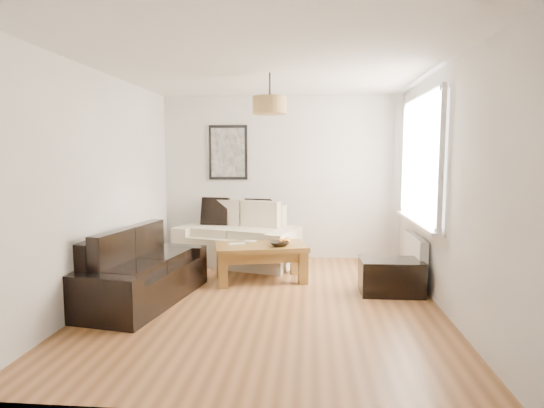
# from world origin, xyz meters

# --- Properties ---
(floor) EXTENTS (4.50, 4.50, 0.00)m
(floor) POSITION_xyz_m (0.00, 0.00, 0.00)
(floor) COLOR brown
(floor) RESTS_ON ground
(ceiling) EXTENTS (3.80, 4.50, 0.00)m
(ceiling) POSITION_xyz_m (0.00, 0.00, 2.60)
(ceiling) COLOR white
(ceiling) RESTS_ON floor
(wall_back) EXTENTS (3.80, 0.04, 2.60)m
(wall_back) POSITION_xyz_m (0.00, 2.25, 1.30)
(wall_back) COLOR silver
(wall_back) RESTS_ON floor
(wall_front) EXTENTS (3.80, 0.04, 2.60)m
(wall_front) POSITION_xyz_m (0.00, -2.25, 1.30)
(wall_front) COLOR silver
(wall_front) RESTS_ON floor
(wall_left) EXTENTS (0.04, 4.50, 2.60)m
(wall_left) POSITION_xyz_m (-1.90, 0.00, 1.30)
(wall_left) COLOR silver
(wall_left) RESTS_ON floor
(wall_right) EXTENTS (0.04, 4.50, 2.60)m
(wall_right) POSITION_xyz_m (1.90, 0.00, 1.30)
(wall_right) COLOR silver
(wall_right) RESTS_ON floor
(window_bay) EXTENTS (0.14, 1.90, 1.60)m
(window_bay) POSITION_xyz_m (1.86, 0.80, 1.60)
(window_bay) COLOR white
(window_bay) RESTS_ON wall_right
(radiator) EXTENTS (0.10, 0.90, 0.52)m
(radiator) POSITION_xyz_m (1.82, 0.80, 0.38)
(radiator) COLOR white
(radiator) RESTS_ON wall_right
(poster) EXTENTS (0.62, 0.04, 0.87)m
(poster) POSITION_xyz_m (-0.85, 2.22, 1.70)
(poster) COLOR black
(poster) RESTS_ON wall_back
(pendant_shade) EXTENTS (0.40, 0.40, 0.20)m
(pendant_shade) POSITION_xyz_m (0.00, 0.30, 2.23)
(pendant_shade) COLOR tan
(pendant_shade) RESTS_ON ceiling
(loveseat_cream) EXTENTS (1.98, 1.44, 0.88)m
(loveseat_cream) POSITION_xyz_m (-0.63, 1.78, 0.44)
(loveseat_cream) COLOR beige
(loveseat_cream) RESTS_ON floor
(sofa_leather) EXTENTS (1.14, 1.87, 0.76)m
(sofa_leather) POSITION_xyz_m (-1.43, -0.10, 0.38)
(sofa_leather) COLOR black
(sofa_leather) RESTS_ON floor
(coffee_table) EXTENTS (1.30, 0.92, 0.48)m
(coffee_table) POSITION_xyz_m (-0.17, 0.84, 0.24)
(coffee_table) COLOR brown
(coffee_table) RESTS_ON floor
(ottoman) EXTENTS (0.74, 0.48, 0.42)m
(ottoman) POSITION_xyz_m (1.45, 0.40, 0.21)
(ottoman) COLOR black
(ottoman) RESTS_ON floor
(cushion_left) EXTENTS (0.45, 0.19, 0.43)m
(cushion_left) POSITION_xyz_m (-1.02, 2.00, 0.77)
(cushion_left) COLOR black
(cushion_left) RESTS_ON loveseat_cream
(cushion_right) EXTENTS (0.44, 0.20, 0.42)m
(cushion_right) POSITION_xyz_m (-0.35, 2.00, 0.76)
(cushion_right) COLOR black
(cushion_right) RESTS_ON loveseat_cream
(fruit_bowl) EXTENTS (0.33, 0.33, 0.06)m
(fruit_bowl) POSITION_xyz_m (0.08, 0.76, 0.51)
(fruit_bowl) COLOR black
(fruit_bowl) RESTS_ON coffee_table
(orange_a) EXTENTS (0.08, 0.08, 0.06)m
(orange_a) POSITION_xyz_m (0.16, 0.87, 0.52)
(orange_a) COLOR orange
(orange_a) RESTS_ON fruit_bowl
(orange_b) EXTENTS (0.11, 0.11, 0.09)m
(orange_b) POSITION_xyz_m (0.17, 0.93, 0.52)
(orange_b) COLOR orange
(orange_b) RESTS_ON fruit_bowl
(orange_c) EXTENTS (0.09, 0.09, 0.07)m
(orange_c) POSITION_xyz_m (0.09, 0.90, 0.52)
(orange_c) COLOR orange
(orange_c) RESTS_ON fruit_bowl
(papers) EXTENTS (0.25, 0.20, 0.01)m
(papers) POSITION_xyz_m (-0.49, 0.85, 0.49)
(papers) COLOR silver
(papers) RESTS_ON coffee_table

